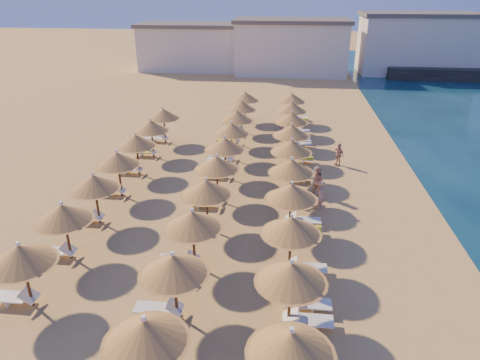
# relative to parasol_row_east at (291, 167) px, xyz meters

# --- Properties ---
(ground) EXTENTS (220.00, 220.00, 0.00)m
(ground) POSITION_rel_parasol_row_east_xyz_m (-1.80, -3.86, -2.28)
(ground) COLOR tan
(ground) RESTS_ON ground
(hotel_blocks) EXTENTS (47.08, 10.58, 8.10)m
(hotel_blocks) POSITION_rel_parasol_row_east_xyz_m (2.01, 41.91, 1.42)
(hotel_blocks) COLOR silver
(hotel_blocks) RESTS_ON ground
(parasol_row_east) EXTENTS (2.58, 34.49, 2.87)m
(parasol_row_east) POSITION_rel_parasol_row_east_xyz_m (0.00, 0.00, 0.00)
(parasol_row_east) COLOR brown
(parasol_row_east) RESTS_ON ground
(parasol_row_west) EXTENTS (2.58, 34.49, 2.87)m
(parasol_row_west) POSITION_rel_parasol_row_east_xyz_m (-4.12, 0.00, 0.00)
(parasol_row_west) COLOR brown
(parasol_row_west) RESTS_ON ground
(parasol_row_inland) EXTENTS (2.58, 21.73, 2.87)m
(parasol_row_inland) POSITION_rel_parasol_row_east_xyz_m (-9.83, -0.00, 0.00)
(parasol_row_inland) COLOR brown
(parasol_row_inland) RESTS_ON ground
(loungers) EXTENTS (13.05, 33.47, 0.66)m
(loungers) POSITION_rel_parasol_row_east_xyz_m (-3.50, -0.05, -1.94)
(loungers) COLOR white
(loungers) RESTS_ON ground
(beachgoer_b) EXTENTS (1.15, 1.13, 1.87)m
(beachgoer_b) POSITION_rel_parasol_row_east_xyz_m (1.54, 1.17, -1.35)
(beachgoer_b) COLOR tan
(beachgoer_b) RESTS_ON ground
(beachgoer_c) EXTENTS (0.89, 0.97, 1.60)m
(beachgoer_c) POSITION_rel_parasol_row_east_xyz_m (3.26, 6.23, -1.48)
(beachgoer_c) COLOR tan
(beachgoer_c) RESTS_ON ground
(beachgoer_a) EXTENTS (0.56, 0.70, 1.66)m
(beachgoer_a) POSITION_rel_parasol_row_east_xyz_m (1.66, -0.35, -1.45)
(beachgoer_a) COLOR tan
(beachgoer_a) RESTS_ON ground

